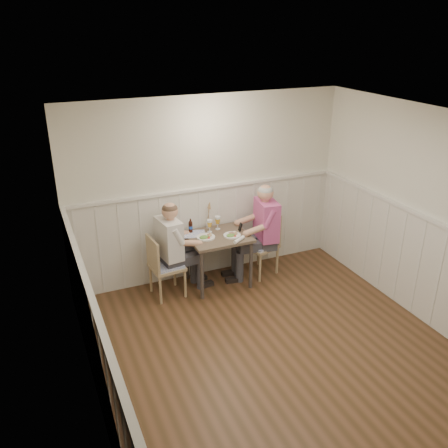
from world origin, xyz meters
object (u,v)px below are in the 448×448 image
(diner_cream, at_px, (173,256))
(man_in_pink, at_px, (263,238))
(chair_left, at_px, (163,264))
(grass_vase, at_px, (208,216))
(dining_table, at_px, (218,242))
(chair_right, at_px, (262,241))
(beer_bottle, at_px, (191,226))

(diner_cream, bearing_deg, man_in_pink, -1.54)
(chair_left, xyz_separation_m, grass_vase, (0.78, 0.32, 0.45))
(dining_table, height_order, diner_cream, diner_cream)
(dining_table, height_order, chair_left, chair_left)
(chair_right, bearing_deg, chair_left, -177.55)
(dining_table, xyz_separation_m, diner_cream, (-0.66, 0.01, -0.08))
(grass_vase, bearing_deg, chair_right, -18.48)
(diner_cream, distance_m, beer_bottle, 0.50)
(dining_table, relative_size, man_in_pink, 0.58)
(man_in_pink, bearing_deg, grass_vase, 155.75)
(man_in_pink, bearing_deg, chair_right, 65.38)
(chair_right, height_order, man_in_pink, man_in_pink)
(dining_table, xyz_separation_m, grass_vase, (-0.03, 0.30, 0.29))
(chair_right, distance_m, man_in_pink, 0.12)
(man_in_pink, height_order, beer_bottle, man_in_pink)
(diner_cream, bearing_deg, grass_vase, 24.81)
(chair_left, xyz_separation_m, man_in_pink, (1.50, -0.01, 0.12))
(diner_cream, bearing_deg, dining_table, -1.29)
(dining_table, bearing_deg, chair_right, 4.07)
(chair_right, distance_m, beer_bottle, 1.11)
(chair_left, height_order, grass_vase, grass_vase)
(dining_table, relative_size, chair_right, 0.90)
(beer_bottle, bearing_deg, chair_right, -10.44)
(chair_right, xyz_separation_m, beer_bottle, (-1.04, 0.19, 0.34))
(chair_right, relative_size, grass_vase, 2.30)
(chair_right, bearing_deg, beer_bottle, 169.56)
(diner_cream, distance_m, grass_vase, 0.78)
(grass_vase, bearing_deg, man_in_pink, -24.25)
(chair_left, height_order, diner_cream, diner_cream)
(diner_cream, bearing_deg, beer_bottle, 33.57)
(chair_right, bearing_deg, diner_cream, -178.48)
(beer_bottle, bearing_deg, dining_table, -37.63)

